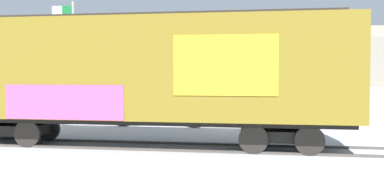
% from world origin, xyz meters
% --- Properties ---
extents(ground_plane, '(260.00, 260.00, 0.00)m').
position_xyz_m(ground_plane, '(0.00, 0.00, 0.00)').
color(ground_plane, '#B2B5BC').
extents(track, '(60.02, 3.36, 0.08)m').
position_xyz_m(track, '(-1.78, 0.08, 0.04)').
color(track, '#4C4742').
rests_on(track, ground_plane).
extents(freight_car, '(14.17, 3.22, 4.56)m').
position_xyz_m(freight_car, '(1.20, -0.00, 2.59)').
color(freight_car, olive).
rests_on(freight_car, ground_plane).
extents(flagpole, '(1.53, 0.18, 7.22)m').
position_xyz_m(flagpole, '(-7.04, 12.86, 4.73)').
color(flagpole, silver).
rests_on(flagpole, ground_plane).
extents(hillside, '(146.44, 29.33, 13.29)m').
position_xyz_m(hillside, '(0.03, 79.61, 4.50)').
color(hillside, gray).
rests_on(hillside, ground_plane).
extents(parked_car_silver, '(4.73, 2.27, 1.76)m').
position_xyz_m(parked_car_silver, '(-2.60, 6.40, 0.89)').
color(parked_car_silver, '#B7BABF').
rests_on(parked_car_silver, ground_plane).
extents(parked_car_white, '(4.48, 2.16, 1.66)m').
position_xyz_m(parked_car_white, '(3.79, 6.10, 0.83)').
color(parked_car_white, silver).
rests_on(parked_car_white, ground_plane).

